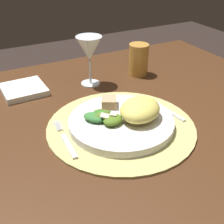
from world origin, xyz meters
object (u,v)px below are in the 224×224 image
at_px(spoon, 162,108).
at_px(wine_glass, 89,50).
at_px(dinner_plate, 121,122).
at_px(dining_table, 104,169).
at_px(fork, 66,140).
at_px(napkin, 24,89).
at_px(amber_tumbler, 138,60).

bearing_deg(spoon, wine_glass, 113.42).
bearing_deg(dinner_plate, dining_table, 119.98).
bearing_deg(dining_table, fork, -158.81).
bearing_deg(spoon, fork, -176.05).
distance_m(spoon, wine_glass, 0.29).
distance_m(dinner_plate, napkin, 0.36).
relative_size(fork, spoon, 1.29).
relative_size(spoon, wine_glass, 0.80).
bearing_deg(fork, napkin, 94.44).
xyz_separation_m(fork, spoon, (0.29, 0.02, 0.00)).
distance_m(fork, spoon, 0.30).
bearing_deg(napkin, wine_glass, -11.42).
distance_m(wine_glass, amber_tumbler, 0.19).
xyz_separation_m(dining_table, wine_glass, (0.07, 0.23, 0.29)).
height_order(dinner_plate, fork, dinner_plate).
relative_size(dinner_plate, amber_tumbler, 2.46).
height_order(spoon, napkin, napkin).
bearing_deg(wine_glass, fork, -124.38).
bearing_deg(spoon, napkin, 137.36).
height_order(dining_table, fork, fork).
height_order(dining_table, dinner_plate, dinner_plate).
height_order(fork, wine_glass, wine_glass).
bearing_deg(dinner_plate, amber_tumbler, 51.04).
bearing_deg(wine_glass, spoon, -66.58).
height_order(fork, amber_tumbler, amber_tumbler).
xyz_separation_m(spoon, amber_tumbler, (0.07, 0.25, 0.05)).
distance_m(dinner_plate, spoon, 0.15).
bearing_deg(dinner_plate, wine_glass, 82.27).
xyz_separation_m(napkin, amber_tumbler, (0.39, -0.05, 0.05)).
height_order(dining_table, amber_tumbler, amber_tumbler).
height_order(spoon, wine_glass, wine_glass).
xyz_separation_m(dinner_plate, napkin, (-0.17, 0.32, -0.01)).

